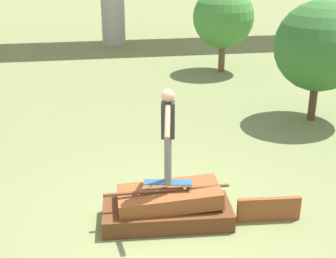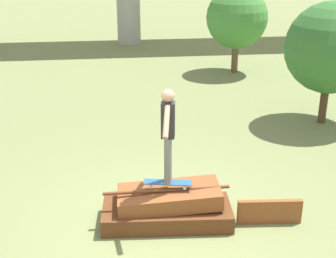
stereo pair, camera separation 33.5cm
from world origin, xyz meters
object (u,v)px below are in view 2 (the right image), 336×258
at_px(skateboard, 168,183).
at_px(tree_behind_left, 237,18).
at_px(tree_behind_right, 331,48).
at_px(skater, 168,130).

relative_size(skateboard, tree_behind_left, 0.27).
height_order(skateboard, tree_behind_right, tree_behind_right).
bearing_deg(skater, tree_behind_right, 42.18).
bearing_deg(skater, skateboard, -116.57).
bearing_deg(skater, tree_behind_left, 69.27).
relative_size(skateboard, skater, 0.51).
height_order(skater, tree_behind_right, tree_behind_right).
bearing_deg(tree_behind_right, tree_behind_left, 101.26).
bearing_deg(tree_behind_left, skater, -110.73).
height_order(skateboard, skater, skater).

